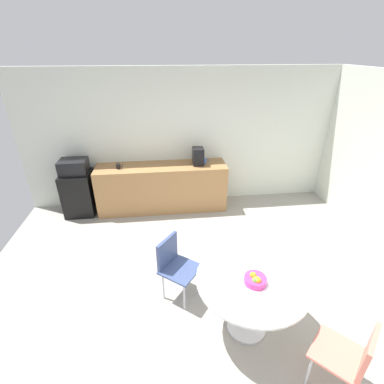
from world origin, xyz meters
name	(u,v)px	position (x,y,z in m)	size (l,w,h in m)	color
ground_plane	(203,317)	(0.00, 0.00, 0.00)	(6.00, 6.00, 0.00)	#9E998E
wall_back	(181,139)	(0.00, 3.00, 1.30)	(6.00, 0.10, 2.60)	silver
counter_block	(162,187)	(-0.41, 2.65, 0.45)	(2.45, 0.60, 0.90)	#9E7042
mini_fridge	(79,193)	(-1.99, 2.65, 0.41)	(0.54, 0.54, 0.83)	black
microwave	(74,167)	(-1.99, 2.65, 0.96)	(0.48, 0.38, 0.26)	black
round_table	(251,288)	(0.47, -0.19, 0.62)	(1.16, 1.16, 0.75)	silver
chair_coral	(352,355)	(1.15, -0.93, 0.52)	(0.59, 0.59, 0.83)	silver
chair_navy	(174,261)	(-0.32, 0.43, 0.52)	(0.59, 0.59, 0.83)	silver
fruit_bowl	(255,280)	(0.47, -0.26, 0.80)	(0.23, 0.23, 0.11)	#D8338C
mug_white	(204,161)	(0.41, 2.70, 0.95)	(0.13, 0.08, 0.09)	#3F66BF
mug_green	(118,166)	(-1.19, 2.61, 0.95)	(0.13, 0.08, 0.09)	black
coffee_maker	(198,156)	(0.28, 2.65, 1.06)	(0.20, 0.24, 0.32)	black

